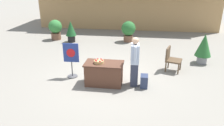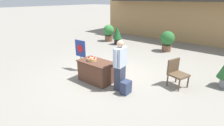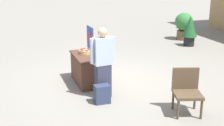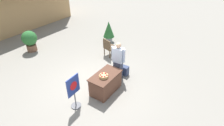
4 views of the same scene
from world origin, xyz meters
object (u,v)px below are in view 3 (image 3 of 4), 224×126
(poster_board, at_px, (90,46))
(patio_chair, at_px, (187,89))
(apple_basket, at_px, (85,51))
(backpack, at_px, (102,94))
(display_table, at_px, (89,69))
(potted_plant_near_left, at_px, (190,29))
(potted_plant_far_left, at_px, (184,25))
(person_visitor, at_px, (103,62))

(poster_board, distance_m, patio_chair, 3.75)
(apple_basket, height_order, poster_board, poster_board)
(patio_chair, bearing_deg, backpack, -105.91)
(display_table, xyz_separation_m, potted_plant_near_left, (-2.68, 4.76, 0.27))
(apple_basket, bearing_deg, poster_board, 158.49)
(patio_chair, height_order, potted_plant_near_left, potted_plant_near_left)
(display_table, xyz_separation_m, potted_plant_far_left, (-3.72, 5.13, 0.26))
(backpack, xyz_separation_m, patio_chair, (1.01, 1.52, 0.31))
(poster_board, bearing_deg, display_table, 70.18)
(potted_plant_far_left, bearing_deg, display_table, -54.07)
(backpack, bearing_deg, person_visitor, 159.24)
(person_visitor, relative_size, backpack, 3.92)
(patio_chair, distance_m, potted_plant_near_left, 6.01)
(display_table, distance_m, poster_board, 1.34)
(display_table, distance_m, patio_chair, 2.77)
(patio_chair, relative_size, potted_plant_near_left, 0.79)
(backpack, distance_m, potted_plant_near_left, 6.29)
(potted_plant_near_left, distance_m, potted_plant_far_left, 1.10)
(poster_board, bearing_deg, potted_plant_near_left, -164.09)
(potted_plant_near_left, xyz_separation_m, potted_plant_far_left, (-1.04, 0.37, -0.02))
(poster_board, xyz_separation_m, potted_plant_near_left, (-1.44, 4.36, -0.02))
(person_visitor, height_order, backpack, person_visitor)
(potted_plant_far_left, bearing_deg, person_visitor, -46.99)
(display_table, relative_size, poster_board, 1.02)
(display_table, xyz_separation_m, person_visitor, (1.00, 0.07, 0.46))
(poster_board, xyz_separation_m, patio_chair, (3.59, 1.07, -0.16))
(apple_basket, bearing_deg, backpack, -0.69)
(apple_basket, distance_m, poster_board, 1.18)
(person_visitor, height_order, poster_board, person_visitor)
(display_table, bearing_deg, person_visitor, 4.28)
(backpack, height_order, poster_board, poster_board)
(person_visitor, bearing_deg, apple_basket, 1.18)
(backpack, xyz_separation_m, potted_plant_far_left, (-5.06, 5.18, 0.43))
(display_table, bearing_deg, potted_plant_near_left, 119.41)
(apple_basket, xyz_separation_m, patio_chair, (2.51, 1.50, -0.30))
(apple_basket, height_order, person_visitor, person_visitor)
(apple_basket, relative_size, potted_plant_near_left, 0.28)
(backpack, distance_m, patio_chair, 1.85)
(potted_plant_near_left, bearing_deg, display_table, -60.59)
(display_table, distance_m, potted_plant_near_left, 5.47)
(person_visitor, distance_m, poster_board, 2.27)
(apple_basket, relative_size, backpack, 0.78)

